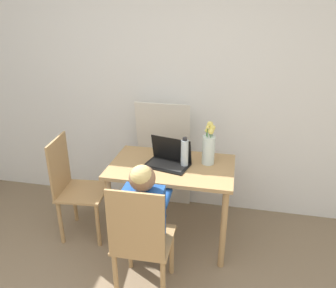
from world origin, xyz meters
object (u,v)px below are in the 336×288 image
at_px(chair_spare, 75,187).
at_px(person_seated, 145,210).
at_px(water_bottle, 185,153).
at_px(laptop, 169,159).
at_px(chair_occupied, 141,241).
at_px(flower_vase, 209,147).

xyz_separation_m(chair_spare, person_seated, (0.79, -0.45, 0.17)).
bearing_deg(person_seated, water_bottle, -109.48).
bearing_deg(laptop, chair_occupied, -80.72).
distance_m(chair_occupied, chair_spare, 0.98).
height_order(chair_occupied, person_seated, person_seated).
xyz_separation_m(person_seated, flower_vase, (0.37, 0.65, 0.25)).
distance_m(chair_spare, laptop, 0.90).
bearing_deg(laptop, person_seated, -81.85).
distance_m(person_seated, water_bottle, 0.63).
distance_m(chair_occupied, water_bottle, 0.81).
bearing_deg(person_seated, flower_vase, -120.88).
bearing_deg(water_bottle, chair_occupied, -104.96).
xyz_separation_m(chair_occupied, flower_vase, (0.37, 0.78, 0.41)).
xyz_separation_m(chair_occupied, laptop, (0.05, 0.69, 0.32)).
bearing_deg(flower_vase, water_bottle, -153.23).
xyz_separation_m(flower_vase, water_bottle, (-0.19, -0.09, -0.03)).
height_order(person_seated, water_bottle, person_seated).
height_order(chair_spare, water_bottle, water_bottle).
relative_size(chair_spare, laptop, 2.35).
bearing_deg(water_bottle, person_seated, -108.39).
height_order(chair_occupied, flower_vase, flower_vase).
bearing_deg(water_bottle, chair_spare, -173.99).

